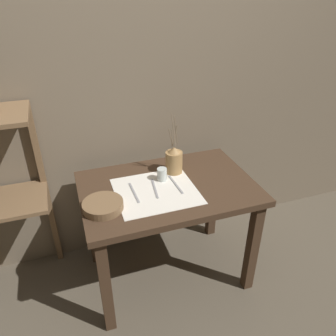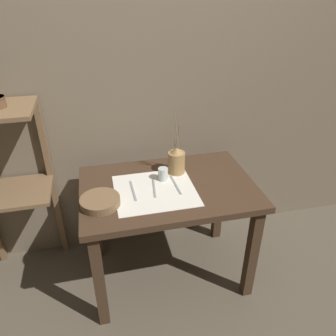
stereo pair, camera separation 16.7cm
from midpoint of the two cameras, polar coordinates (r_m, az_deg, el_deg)
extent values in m
plane|color=brown|center=(2.41, -2.08, -17.58)|extent=(12.00, 12.00, 0.00)
cube|color=#7A6B56|center=(2.15, -6.37, 14.13)|extent=(7.00, 0.06, 2.40)
cube|color=#422D1E|center=(1.96, -2.46, -3.62)|extent=(1.03, 0.69, 0.04)
cube|color=#422D1E|center=(1.93, -13.45, -19.48)|extent=(0.06, 0.06, 0.68)
cube|color=#422D1E|center=(2.13, 12.26, -13.43)|extent=(0.06, 0.06, 0.68)
cube|color=#422D1E|center=(2.35, -15.21, -9.19)|extent=(0.06, 0.06, 0.68)
cube|color=#422D1E|center=(2.51, 5.86, -5.16)|extent=(0.06, 0.06, 0.68)
cube|color=brown|center=(2.17, -28.57, -5.39)|extent=(0.47, 0.36, 0.02)
cube|color=brown|center=(2.30, -22.51, -3.60)|extent=(0.04, 0.04, 1.20)
cube|color=white|center=(1.90, -4.64, -4.10)|extent=(0.46, 0.42, 0.00)
cylinder|color=#A87F4C|center=(2.04, -1.31, 0.92)|extent=(0.11, 0.11, 0.14)
cone|color=#A87F4C|center=(2.00, -1.34, 3.14)|extent=(0.08, 0.08, 0.04)
cylinder|color=#847056|center=(1.97, -1.06, 6.52)|extent=(0.04, 0.03, 0.20)
cylinder|color=#847056|center=(1.97, -1.97, 5.29)|extent=(0.03, 0.01, 0.12)
cylinder|color=#847056|center=(1.96, -1.48, 6.50)|extent=(0.02, 0.05, 0.21)
cylinder|color=#847056|center=(1.97, -1.23, 5.56)|extent=(0.03, 0.01, 0.14)
cylinder|color=#847056|center=(1.96, -1.76, 5.21)|extent=(0.01, 0.03, 0.12)
cylinder|color=brown|center=(1.79, -13.92, -6.45)|extent=(0.22, 0.22, 0.04)
cylinder|color=silver|center=(1.98, -3.48, -1.17)|extent=(0.06, 0.06, 0.08)
cylinder|color=silver|center=(2.04, -1.46, -0.10)|extent=(0.06, 0.06, 0.07)
cube|color=#939399|center=(1.89, -8.47, -4.33)|extent=(0.02, 0.21, 0.00)
cube|color=#939399|center=(1.92, -4.84, -3.59)|extent=(0.04, 0.21, 0.00)
cube|color=#939399|center=(1.95, -1.12, -2.93)|extent=(0.02, 0.21, 0.00)
camera|label=1|loc=(0.08, -92.55, -1.47)|focal=35.00mm
camera|label=2|loc=(0.08, 87.45, 1.47)|focal=35.00mm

